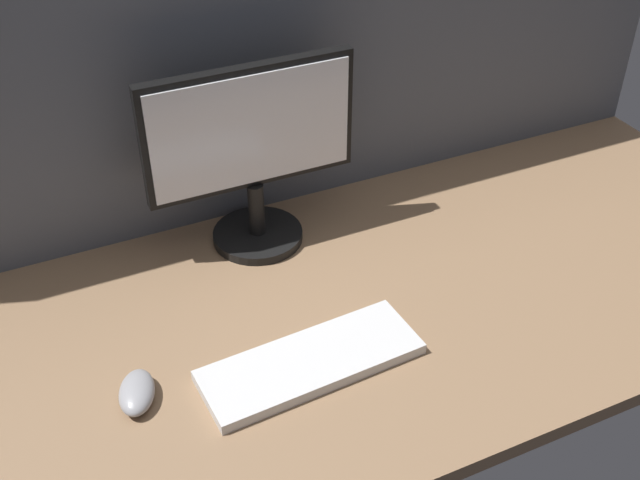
# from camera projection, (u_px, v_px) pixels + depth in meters

# --- Properties ---
(ground_plane) EXTENTS (1.80, 0.80, 0.03)m
(ground_plane) POSITION_uv_depth(u_px,v_px,m) (365.00, 301.00, 1.45)
(ground_plane) COLOR #8C6B4C
(cubicle_wall_back) EXTENTS (1.80, 0.05, 0.68)m
(cubicle_wall_back) POSITION_uv_depth(u_px,v_px,m) (282.00, 45.00, 1.51)
(cubicle_wall_back) COLOR #565B66
(cubicle_wall_back) RESTS_ON ground_plane
(monitor) EXTENTS (0.41, 0.18, 0.37)m
(monitor) POSITION_uv_depth(u_px,v_px,m) (252.00, 149.00, 1.47)
(monitor) COLOR black
(monitor) RESTS_ON ground_plane
(keyboard) EXTENTS (0.38, 0.15, 0.02)m
(keyboard) POSITION_uv_depth(u_px,v_px,m) (311.00, 362.00, 1.29)
(keyboard) COLOR silver
(keyboard) RESTS_ON ground_plane
(mouse) EXTENTS (0.08, 0.11, 0.03)m
(mouse) POSITION_uv_depth(u_px,v_px,m) (137.00, 392.00, 1.23)
(mouse) COLOR #99999E
(mouse) RESTS_ON ground_plane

